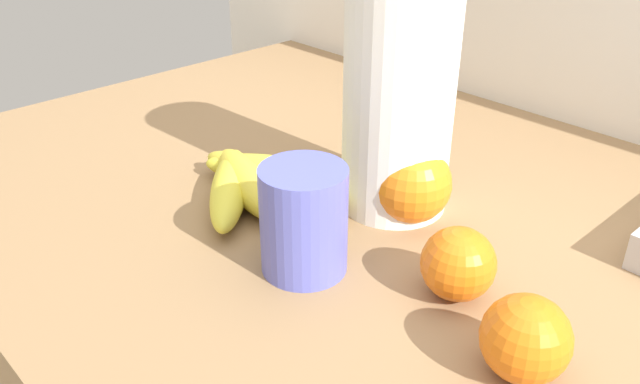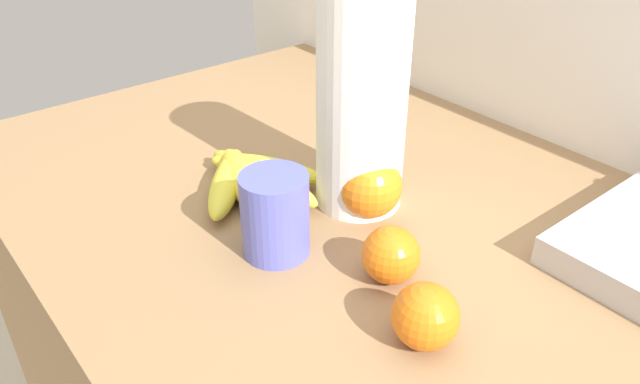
{
  "view_description": "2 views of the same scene",
  "coord_description": "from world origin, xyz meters",
  "px_view_note": "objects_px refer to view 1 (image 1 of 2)",
  "views": [
    {
      "loc": [
        0.14,
        -0.45,
        1.28
      ],
      "look_at": [
        -0.27,
        -0.07,
        0.97
      ],
      "focal_mm": 36.12,
      "sensor_mm": 36.0,
      "label": 1
    },
    {
      "loc": [
        0.26,
        -0.45,
        1.37
      ],
      "look_at": [
        -0.19,
        -0.09,
        1.02
      ],
      "focal_mm": 34.38,
      "sensor_mm": 36.0,
      "label": 2
    }
  ],
  "objects_px": {
    "orange_back_left": "(412,184)",
    "orange_center": "(458,264)",
    "paper_towel_roll": "(400,82)",
    "mug": "(304,220)",
    "banana_bunch": "(256,181)",
    "orange_back_right": "(526,339)"
  },
  "relations": [
    {
      "from": "paper_towel_roll",
      "to": "mug",
      "type": "height_order",
      "value": "paper_towel_roll"
    },
    {
      "from": "paper_towel_roll",
      "to": "mug",
      "type": "distance_m",
      "value": 0.18
    },
    {
      "from": "orange_back_right",
      "to": "orange_back_left",
      "type": "distance_m",
      "value": 0.23
    },
    {
      "from": "paper_towel_roll",
      "to": "mug",
      "type": "relative_size",
      "value": 3.02
    },
    {
      "from": "orange_center",
      "to": "mug",
      "type": "height_order",
      "value": "mug"
    },
    {
      "from": "orange_center",
      "to": "banana_bunch",
      "type": "bearing_deg",
      "value": -176.64
    },
    {
      "from": "banana_bunch",
      "to": "orange_back_right",
      "type": "bearing_deg",
      "value": -4.55
    },
    {
      "from": "orange_back_left",
      "to": "orange_back_right",
      "type": "bearing_deg",
      "value": -29.72
    },
    {
      "from": "mug",
      "to": "banana_bunch",
      "type": "bearing_deg",
      "value": 158.95
    },
    {
      "from": "orange_back_left",
      "to": "orange_center",
      "type": "height_order",
      "value": "orange_back_left"
    },
    {
      "from": "orange_back_left",
      "to": "orange_center",
      "type": "bearing_deg",
      "value": -32.93
    },
    {
      "from": "banana_bunch",
      "to": "orange_back_right",
      "type": "xyz_separation_m",
      "value": [
        0.35,
        -0.03,
        0.01
      ]
    },
    {
      "from": "orange_back_left",
      "to": "mug",
      "type": "distance_m",
      "value": 0.14
    },
    {
      "from": "orange_center",
      "to": "paper_towel_roll",
      "type": "distance_m",
      "value": 0.2
    },
    {
      "from": "orange_back_right",
      "to": "paper_towel_roll",
      "type": "distance_m",
      "value": 0.29
    },
    {
      "from": "banana_bunch",
      "to": "orange_back_left",
      "type": "relative_size",
      "value": 2.53
    },
    {
      "from": "orange_back_left",
      "to": "paper_towel_roll",
      "type": "height_order",
      "value": "paper_towel_roll"
    },
    {
      "from": "paper_towel_roll",
      "to": "mug",
      "type": "bearing_deg",
      "value": -81.56
    },
    {
      "from": "orange_center",
      "to": "orange_back_left",
      "type": "bearing_deg",
      "value": 147.07
    },
    {
      "from": "paper_towel_roll",
      "to": "orange_center",
      "type": "bearing_deg",
      "value": -29.97
    },
    {
      "from": "mug",
      "to": "orange_back_left",
      "type": "bearing_deg",
      "value": 85.7
    },
    {
      "from": "banana_bunch",
      "to": "orange_back_left",
      "type": "bearing_deg",
      "value": 30.54
    }
  ]
}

